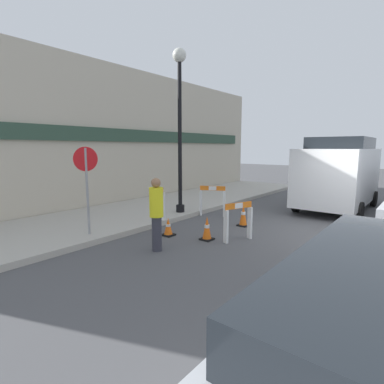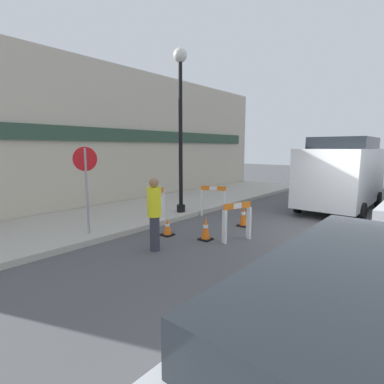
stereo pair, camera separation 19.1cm
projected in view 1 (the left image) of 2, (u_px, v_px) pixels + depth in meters
The scene contains 13 objects.
ground_plane at pixel (344, 237), 7.80m from camera, with size 60.00×60.00×0.00m, color #4C4C4F.
sidewalk_slab at pixel (167, 205), 11.70m from camera, with size 18.00×3.68×0.15m.
storefront_facade at pixel (133, 137), 12.48m from camera, with size 18.00×0.22×5.50m.
streetlamp_post at pixel (180, 110), 9.70m from camera, with size 0.44×0.44×5.28m.
stop_sign at pixel (87, 176), 7.37m from camera, with size 0.59×0.16×2.19m.
barricade_0 at pixel (238, 220), 7.45m from camera, with size 0.81×0.42×0.97m.
barricade_1 at pixel (212, 200), 10.14m from camera, with size 0.49×0.84×1.03m.
barricade_2 at pixel (160, 207), 8.56m from camera, with size 0.83×0.61×1.15m.
traffic_cone_0 at pixel (243, 215), 8.89m from camera, with size 0.30×0.30×0.67m.
traffic_cone_1 at pixel (168, 227), 7.93m from camera, with size 0.30×0.30×0.48m.
traffic_cone_2 at pixel (207, 228), 7.55m from camera, with size 0.30×0.30×0.61m.
person_worker at pixel (156, 212), 6.67m from camera, with size 0.35×0.35×1.66m.
work_van at pixel (339, 171), 11.20m from camera, with size 4.82×2.22×2.68m.
Camera 1 is at (-8.36, -1.61, 2.32)m, focal length 28.00 mm.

